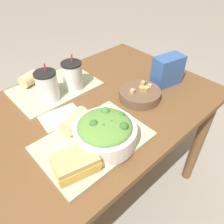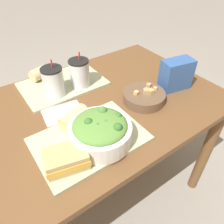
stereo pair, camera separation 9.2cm
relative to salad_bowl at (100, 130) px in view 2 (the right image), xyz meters
name	(u,v)px [view 2 (the right image)]	position (x,y,z in m)	size (l,w,h in m)	color
ground_plane	(83,200)	(-0.03, 0.22, -0.82)	(12.00, 12.00, 0.00)	gray
dining_table	(71,131)	(-0.03, 0.22, -0.16)	(1.49, 0.81, 0.75)	brown
tray_near	(89,139)	(-0.03, 0.04, -0.06)	(0.42, 0.29, 0.01)	#B2BC99
tray_far	(63,84)	(0.06, 0.45, -0.06)	(0.42, 0.29, 0.01)	#B2BC99
salad_bowl	(100,130)	(0.00, 0.00, 0.00)	(0.23, 0.23, 0.12)	white
soup_bowl	(144,96)	(0.31, 0.10, -0.04)	(0.20, 0.20, 0.07)	brown
sandwich_near	(66,159)	(-0.15, -0.03, -0.02)	(0.16, 0.13, 0.06)	tan
baguette_near	(74,117)	(-0.03, 0.14, -0.02)	(0.14, 0.10, 0.06)	#DBBC84
baguette_far	(39,73)	(-0.02, 0.56, -0.02)	(0.11, 0.09, 0.06)	#DBBC84
drink_cup_dark	(54,82)	(-0.01, 0.38, 0.01)	(0.10, 0.10, 0.18)	silver
drink_cup_red	(80,74)	(0.13, 0.38, 0.01)	(0.10, 0.10, 0.18)	silver
chip_bag	(176,74)	(0.52, 0.10, 0.01)	(0.17, 0.11, 0.15)	#335BA3
napkin_folded	(63,113)	(-0.04, 0.24, -0.06)	(0.19, 0.14, 0.00)	white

